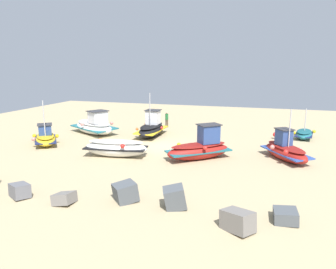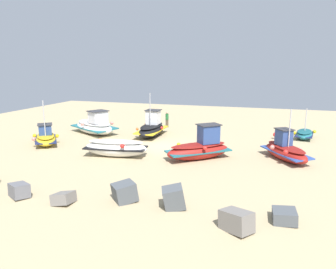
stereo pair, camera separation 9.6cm
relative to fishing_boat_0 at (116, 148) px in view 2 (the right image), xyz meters
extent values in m
plane|color=tan|center=(-2.30, -3.82, -0.64)|extent=(52.37, 52.37, 0.00)
ellipsoid|color=white|center=(0.00, 0.00, -0.06)|extent=(4.71, 2.14, 1.17)
cube|color=black|center=(0.00, 0.00, 0.00)|extent=(4.54, 2.18, 0.10)
ellipsoid|color=beige|center=(0.00, 0.00, 0.43)|extent=(4.15, 1.89, 0.19)
sphere|color=#EA7F75|center=(0.91, -0.80, 0.24)|extent=(0.31, 0.31, 0.31)
sphere|color=red|center=(-0.91, 0.80, 0.38)|extent=(0.31, 0.31, 0.31)
ellipsoid|color=white|center=(5.56, -6.51, -0.08)|extent=(5.69, 4.47, 1.25)
cube|color=#1E6670|center=(5.56, -6.51, -0.02)|extent=(5.52, 4.39, 0.22)
ellipsoid|color=beige|center=(5.56, -6.51, 0.39)|extent=(4.99, 3.89, 0.29)
cube|color=white|center=(4.85, -6.13, 1.02)|extent=(1.75, 1.84, 1.07)
cube|color=#333338|center=(4.85, -6.13, 1.58)|extent=(2.03, 2.13, 0.06)
sphere|color=#EA7F75|center=(6.06, -8.16, 0.29)|extent=(0.31, 0.31, 0.31)
sphere|color=#EA7F75|center=(6.14, -5.45, 0.39)|extent=(0.31, 0.31, 0.31)
sphere|color=#EA7F75|center=(3.90, -6.98, 0.34)|extent=(0.31, 0.31, 0.31)
ellipsoid|color=maroon|center=(-11.53, -2.73, -0.15)|extent=(3.57, 4.38, 1.05)
cube|color=#2D4C9E|center=(-11.53, -2.73, -0.10)|extent=(3.48, 4.24, 0.14)
ellipsoid|color=maroon|center=(-11.53, -2.73, 0.27)|extent=(3.11, 3.83, 0.21)
cube|color=#2D4784|center=(-11.35, -3.01, 0.89)|extent=(1.22, 1.25, 1.08)
cube|color=#333338|center=(-11.35, -3.01, 1.46)|extent=(1.41, 1.45, 0.06)
cylinder|color=#B7B7BC|center=(-11.66, -2.53, 1.63)|extent=(0.08, 0.08, 2.56)
sphere|color=red|center=(-11.46, -1.34, 0.27)|extent=(0.32, 0.32, 0.32)
sphere|color=#EA7F75|center=(-12.42, -2.87, 0.12)|extent=(0.32, 0.32, 0.32)
sphere|color=#EA7F75|center=(-10.63, -2.59, 0.22)|extent=(0.32, 0.32, 0.32)
sphere|color=red|center=(-11.59, -4.13, 0.28)|extent=(0.32, 0.32, 0.32)
ellipsoid|color=#1E6670|center=(-13.36, -10.29, -0.30)|extent=(1.78, 3.36, 0.68)
cube|color=navy|center=(-13.36, -10.29, -0.27)|extent=(1.81, 3.24, 0.06)
ellipsoid|color=#1A565F|center=(-13.36, -10.29, -0.02)|extent=(1.56, 2.96, 0.11)
cylinder|color=#B7B7BC|center=(-13.39, -10.47, 1.03)|extent=(0.08, 0.08, 1.98)
sphere|color=yellow|center=(-14.21, -10.73, -0.07)|extent=(0.29, 0.29, 0.29)
sphere|color=yellow|center=(-12.50, -9.85, -0.13)|extent=(0.29, 0.29, 0.29)
ellipsoid|color=maroon|center=(-5.76, -1.15, -0.10)|extent=(4.59, 4.26, 1.11)
cube|color=#1E6670|center=(-5.76, -1.15, -0.05)|extent=(4.47, 4.17, 0.12)
ellipsoid|color=maroon|center=(-5.76, -1.15, 0.35)|extent=(4.03, 3.73, 0.20)
cube|color=#2D4784|center=(-6.35, -1.65, 1.07)|extent=(1.62, 1.58, 1.27)
cube|color=#333338|center=(-6.35, -1.65, 1.73)|extent=(1.88, 1.83, 0.06)
sphere|color=yellow|center=(-4.35, -1.11, 0.29)|extent=(0.27, 0.27, 0.27)
sphere|color=red|center=(-6.34, -0.47, 0.34)|extent=(0.27, 0.27, 0.27)
sphere|color=red|center=(-6.01, -2.53, 0.30)|extent=(0.27, 0.27, 0.27)
ellipsoid|color=gold|center=(7.10, -1.47, -0.24)|extent=(3.50, 3.88, 0.84)
cube|color=navy|center=(7.10, -1.47, -0.20)|extent=(3.44, 3.79, 0.12)
ellipsoid|color=gold|center=(7.10, -1.47, 0.09)|extent=(3.07, 3.40, 0.17)
cube|color=#2D4784|center=(7.23, -1.64, 0.55)|extent=(1.42, 1.43, 0.81)
cube|color=#333338|center=(7.23, -1.64, 0.99)|extent=(1.65, 1.66, 0.06)
cylinder|color=#B7B7BC|center=(6.80, -1.10, 1.59)|extent=(0.08, 0.08, 2.88)
sphere|color=#EA7F75|center=(7.27, -0.25, 0.06)|extent=(0.30, 0.30, 0.30)
sphere|color=yellow|center=(6.40, -2.02, 0.00)|extent=(0.30, 0.30, 0.30)
sphere|color=yellow|center=(8.33, -1.61, -0.02)|extent=(0.30, 0.30, 0.30)
ellipsoid|color=black|center=(-0.10, -7.02, -0.12)|extent=(1.81, 4.65, 1.08)
cube|color=gold|center=(-0.10, -7.02, -0.06)|extent=(1.86, 4.47, 0.11)
ellipsoid|color=black|center=(-0.10, -7.02, 0.32)|extent=(1.58, 4.09, 0.19)
cube|color=white|center=(-0.10, -7.50, 1.03)|extent=(1.12, 1.12, 1.25)
cube|color=#333338|center=(-0.10, -7.50, 1.69)|extent=(1.30, 1.30, 0.06)
cylinder|color=#B7B7BC|center=(-0.10, -6.68, 1.86)|extent=(0.08, 0.08, 2.91)
sphere|color=orange|center=(0.87, -5.93, 0.17)|extent=(0.26, 0.26, 0.26)
sphere|color=red|center=(-1.08, -7.03, 0.19)|extent=(0.26, 0.26, 0.26)
sphere|color=orange|center=(0.89, -8.10, 0.19)|extent=(0.26, 0.26, 0.26)
cylinder|color=brown|center=(-0.24, -11.46, -0.23)|extent=(0.14, 0.14, 0.82)
cylinder|color=brown|center=(-0.08, -11.43, -0.23)|extent=(0.14, 0.14, 0.82)
cylinder|color=#236B33|center=(-0.16, -11.45, 0.48)|extent=(0.32, 0.32, 0.59)
sphere|color=tan|center=(-0.16, -11.45, 0.88)|extent=(0.22, 0.22, 0.22)
cube|color=#4C5156|center=(-11.20, 6.78, -0.39)|extent=(1.05, 1.14, 0.60)
cube|color=slate|center=(-9.35, 8.14, -0.24)|extent=(1.53, 1.46, 1.00)
cube|color=#4C5156|center=(-6.40, 6.93, -0.14)|extent=(1.32, 1.23, 1.19)
cube|color=#4C5156|center=(-3.91, 6.88, -0.20)|extent=(1.52, 1.49, 1.03)
cube|color=slate|center=(-1.27, 8.02, -0.38)|extent=(0.97, 1.02, 0.78)
cube|color=slate|center=(1.31, 8.01, -0.31)|extent=(1.40, 1.29, 0.82)
cylinder|color=#3F3F42|center=(-10.90, -9.21, -0.55)|extent=(0.08, 0.08, 0.19)
sphere|color=red|center=(-10.90, -9.21, -0.25)|extent=(0.41, 0.41, 0.41)
cylinder|color=#3F3F42|center=(2.53, -2.32, -0.59)|extent=(0.08, 0.08, 0.10)
sphere|color=orange|center=(2.53, -2.32, -0.27)|extent=(0.54, 0.54, 0.54)
camera|label=1|loc=(-10.27, 20.24, 5.84)|focal=34.71mm
camera|label=2|loc=(-10.36, 20.21, 5.84)|focal=34.71mm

